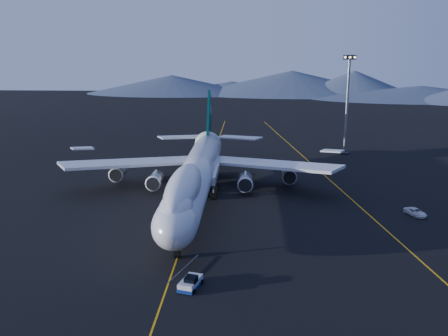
{
  "coord_description": "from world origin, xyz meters",
  "views": [
    {
      "loc": [
        10.33,
        -93.36,
        29.9
      ],
      "look_at": [
        5.18,
        4.25,
        6.0
      ],
      "focal_mm": 40.0,
      "sensor_mm": 36.0,
      "label": 1
    }
  ],
  "objects_px": {
    "service_van": "(415,212)",
    "floodlight_mast": "(347,105)",
    "boeing_747": "(196,174)",
    "pushback_tug": "(190,283)"
  },
  "relations": [
    {
      "from": "service_van",
      "to": "floodlight_mast",
      "type": "relative_size",
      "value": 0.17
    },
    {
      "from": "boeing_747",
      "to": "pushback_tug",
      "type": "height_order",
      "value": "boeing_747"
    },
    {
      "from": "boeing_747",
      "to": "floodlight_mast",
      "type": "xyz_separation_m",
      "value": [
        37.33,
        47.66,
        8.19
      ]
    },
    {
      "from": "boeing_747",
      "to": "service_van",
      "type": "height_order",
      "value": "boeing_747"
    },
    {
      "from": "pushback_tug",
      "to": "service_van",
      "type": "height_order",
      "value": "pushback_tug"
    },
    {
      "from": "pushback_tug",
      "to": "floodlight_mast",
      "type": "distance_m",
      "value": 91.08
    },
    {
      "from": "pushback_tug",
      "to": "service_van",
      "type": "relative_size",
      "value": 0.96
    },
    {
      "from": "floodlight_mast",
      "to": "pushback_tug",
      "type": "bearing_deg",
      "value": -112.4
    },
    {
      "from": "boeing_747",
      "to": "floodlight_mast",
      "type": "relative_size",
      "value": 2.62
    },
    {
      "from": "pushback_tug",
      "to": "floodlight_mast",
      "type": "bearing_deg",
      "value": 83.44
    }
  ]
}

